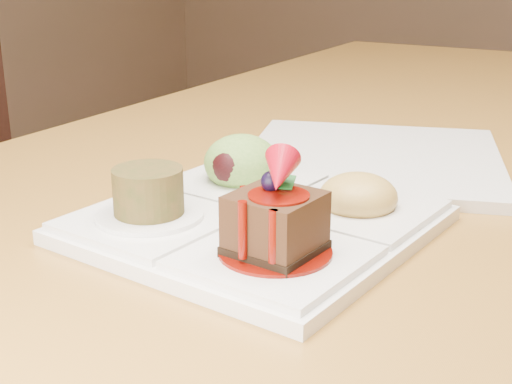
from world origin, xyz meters
The scene contains 3 objects.
dining_table centered at (0.00, 0.00, 0.68)m, with size 1.00×1.80×0.75m.
sampler_plate centered at (-0.09, -0.34, 0.77)m, with size 0.28×0.28×0.10m.
second_plate centered at (-0.07, -0.11, 0.76)m, with size 0.27×0.27×0.01m, color silver.
Camera 1 is at (0.19, -0.83, 0.98)m, focal length 50.00 mm.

